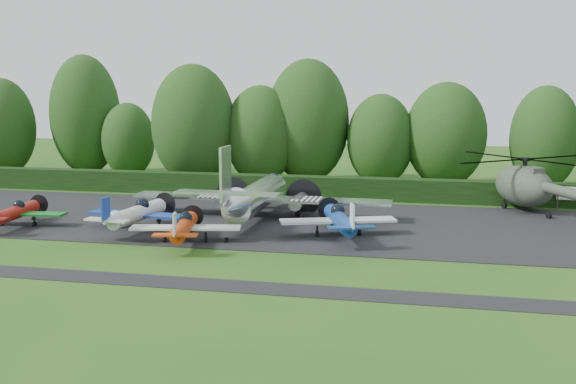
% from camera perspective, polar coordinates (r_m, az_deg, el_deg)
% --- Properties ---
extents(ground, '(160.00, 160.00, 0.00)m').
position_cam_1_polar(ground, '(40.25, -10.47, -5.22)').
color(ground, '#1F4914').
rests_on(ground, ground).
extents(apron, '(70.00, 18.00, 0.01)m').
position_cam_1_polar(apron, '(49.40, -6.09, -2.42)').
color(apron, black).
rests_on(apron, ground).
extents(taxiway_verge, '(70.00, 2.00, 0.00)m').
position_cam_1_polar(taxiway_verge, '(34.98, -14.21, -7.55)').
color(taxiway_verge, black).
rests_on(taxiway_verge, ground).
extents(hedgerow, '(90.00, 1.60, 2.00)m').
position_cam_1_polar(hedgerow, '(59.78, -2.86, -0.35)').
color(hedgerow, black).
rests_on(hedgerow, ground).
extents(transport_plane, '(20.30, 15.57, 6.50)m').
position_cam_1_polar(transport_plane, '(48.51, -2.88, -0.42)').
color(transport_plane, silver).
rests_on(transport_plane, ground).
extents(light_plane_red, '(6.91, 7.26, 2.66)m').
position_cam_1_polar(light_plane_red, '(50.08, -23.09, -1.68)').
color(light_plane_red, maroon).
rests_on(light_plane_red, ground).
extents(light_plane_white, '(8.01, 8.42, 3.08)m').
position_cam_1_polar(light_plane_white, '(46.11, -13.21, -1.84)').
color(light_plane_white, silver).
rests_on(light_plane_white, ground).
extents(light_plane_orange, '(7.14, 7.50, 2.74)m').
position_cam_1_polar(light_plane_orange, '(41.75, -9.18, -3.05)').
color(light_plane_orange, '#C0360B').
rests_on(light_plane_orange, ground).
extents(light_plane_blue, '(7.86, 8.26, 3.02)m').
position_cam_1_polar(light_plane_blue, '(43.05, 4.62, -2.43)').
color(light_plane_blue, navy).
rests_on(light_plane_blue, ground).
extents(helicopter, '(13.55, 15.86, 4.36)m').
position_cam_1_polar(helicopter, '(55.65, 20.25, 0.81)').
color(helicopter, '#313B2D').
rests_on(helicopter, ground).
extents(tree_2, '(7.36, 7.36, 10.27)m').
position_cam_1_polar(tree_2, '(66.79, -2.46, 5.08)').
color(tree_2, black).
rests_on(tree_2, ground).
extents(tree_3, '(7.24, 7.24, 11.11)m').
position_cam_1_polar(tree_3, '(80.39, -24.03, 5.29)').
color(tree_3, black).
rests_on(tree_3, ground).
extents(tree_4, '(6.60, 6.60, 10.22)m').
position_cam_1_polar(tree_4, '(67.24, 21.84, 4.44)').
color(tree_4, black).
rests_on(tree_4, ground).
extents(tree_5, '(7.91, 7.91, 13.75)m').
position_cam_1_polar(tree_5, '(77.80, -17.57, 6.53)').
color(tree_5, black).
rests_on(tree_5, ground).
extents(tree_6, '(8.11, 8.11, 10.58)m').
position_cam_1_polar(tree_6, '(66.79, 13.84, 4.96)').
color(tree_6, black).
rests_on(tree_6, ground).
extents(tree_7, '(5.85, 5.85, 8.37)m').
position_cam_1_polar(tree_7, '(74.09, -14.01, 4.48)').
color(tree_7, black).
rests_on(tree_7, ground).
extents(tree_8, '(8.58, 8.58, 12.41)m').
position_cam_1_polar(tree_8, '(66.94, -8.41, 5.92)').
color(tree_8, black).
rests_on(tree_8, ground).
extents(tree_9, '(6.85, 6.85, 9.39)m').
position_cam_1_polar(tree_9, '(66.36, 8.21, 4.59)').
color(tree_9, black).
rests_on(tree_9, ground).
extents(tree_10, '(8.72, 8.72, 13.00)m').
position_cam_1_polar(tree_10, '(67.83, 1.77, 6.31)').
color(tree_10, black).
rests_on(tree_10, ground).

